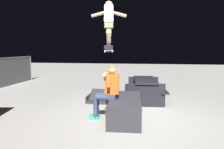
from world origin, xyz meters
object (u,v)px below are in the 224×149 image
at_px(skater_airborne, 109,21).
at_px(kicker_ramp, 100,99).
at_px(picnic_table_back, 145,86).
at_px(ledge_box_main, 125,108).
at_px(person_sitting_on_ledge, 108,89).
at_px(skateboard, 109,49).

bearing_deg(skater_airborne, kicker_ramp, 20.46).
bearing_deg(picnic_table_back, ledge_box_main, 166.29).
distance_m(person_sitting_on_ledge, picnic_table_back, 2.26).
relative_size(person_sitting_on_ledge, kicker_ramp, 1.50).
height_order(skateboard, skater_airborne, skater_airborne).
relative_size(kicker_ramp, picnic_table_back, 0.50).
distance_m(ledge_box_main, person_sitting_on_ledge, 0.67).
bearing_deg(ledge_box_main, skateboard, 84.20).
bearing_deg(kicker_ramp, skateboard, -159.92).
distance_m(ledge_box_main, picnic_table_back, 2.03).
distance_m(skateboard, skater_airborne, 0.69).
bearing_deg(person_sitting_on_ledge, kicker_ramp, 18.40).
xyz_separation_m(skateboard, skater_airborne, (0.06, 0.01, 0.69)).
bearing_deg(skater_airborne, ledge_box_main, -102.91).
bearing_deg(picnic_table_back, skateboard, 154.82).
xyz_separation_m(skateboard, kicker_ramp, (1.64, 0.60, -1.67)).
relative_size(skater_airborne, picnic_table_back, 0.62).
xyz_separation_m(skater_airborne, kicker_ramp, (1.58, 0.59, -2.36)).
distance_m(person_sitting_on_ledge, kicker_ramp, 1.99).
bearing_deg(skater_airborne, picnic_table_back, -26.05).
bearing_deg(ledge_box_main, person_sitting_on_ledge, 101.13).
bearing_deg(picnic_table_back, kicker_ramp, 100.69).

